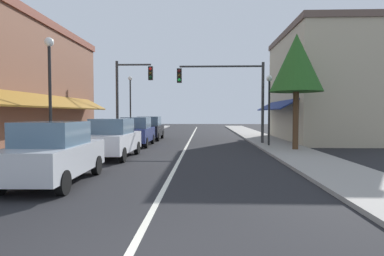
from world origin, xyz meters
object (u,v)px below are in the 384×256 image
(parked_car_nearest_left, at_px, (54,153))
(parked_car_second_left, at_px, (113,138))
(parked_car_third_left, at_px, (137,132))
(traffic_signal_left_corner, at_px, (129,90))
(traffic_signal_mast_arm, at_px, (231,88))
(parked_car_far_left, at_px, (150,128))
(tree_right_near, at_px, (296,64))
(street_lamp_left_near, at_px, (50,80))
(street_lamp_left_far, at_px, (130,97))
(street_lamp_right_mid, at_px, (269,98))

(parked_car_nearest_left, relative_size, parked_car_second_left, 1.01)
(parked_car_nearest_left, bearing_deg, parked_car_third_left, 87.93)
(traffic_signal_left_corner, bearing_deg, traffic_signal_mast_arm, -7.09)
(parked_car_nearest_left, relative_size, parked_car_far_left, 1.01)
(tree_right_near, bearing_deg, parked_car_second_left, -162.42)
(traffic_signal_mast_arm, xyz_separation_m, street_lamp_left_near, (-7.77, -8.36, -0.31))
(tree_right_near, bearing_deg, traffic_signal_mast_arm, 130.00)
(traffic_signal_left_corner, relative_size, street_lamp_left_far, 1.08)
(traffic_signal_left_corner, bearing_deg, parked_car_nearest_left, -86.49)
(parked_car_nearest_left, distance_m, street_lamp_left_far, 18.46)
(parked_car_second_left, bearing_deg, street_lamp_right_mid, 32.77)
(parked_car_second_left, bearing_deg, tree_right_near, 18.30)
(parked_car_far_left, relative_size, tree_right_near, 0.67)
(parked_car_nearest_left, height_order, traffic_signal_left_corner, traffic_signal_left_corner)
(parked_car_far_left, relative_size, street_lamp_left_far, 0.80)
(traffic_signal_mast_arm, xyz_separation_m, traffic_signal_left_corner, (-6.78, 0.84, -0.04))
(traffic_signal_left_corner, xyz_separation_m, street_lamp_left_near, (-0.99, -9.20, -0.27))
(parked_car_second_left, relative_size, tree_right_near, 0.67)
(street_lamp_right_mid, bearing_deg, tree_right_near, -65.79)
(parked_car_third_left, height_order, parked_car_far_left, same)
(parked_car_second_left, bearing_deg, street_lamp_left_near, -135.38)
(street_lamp_right_mid, xyz_separation_m, street_lamp_left_far, (-10.02, 7.79, 0.51))
(parked_car_third_left, bearing_deg, street_lamp_right_mid, -4.20)
(street_lamp_left_far, bearing_deg, parked_car_second_left, -80.73)
(parked_car_nearest_left, height_order, street_lamp_left_far, street_lamp_left_far)
(parked_car_nearest_left, distance_m, parked_car_third_left, 10.85)
(street_lamp_left_far, distance_m, tree_right_near, 14.86)
(parked_car_far_left, distance_m, street_lamp_right_mid, 9.72)
(parked_car_third_left, xyz_separation_m, street_lamp_right_mid, (7.99, -0.46, 2.03))
(parked_car_third_left, xyz_separation_m, street_lamp_left_far, (-2.03, 7.33, 2.54))
(traffic_signal_mast_arm, height_order, street_lamp_left_near, traffic_signal_mast_arm)
(parked_car_nearest_left, xyz_separation_m, tree_right_near, (9.07, 8.24, 3.72))
(parked_car_second_left, xyz_separation_m, traffic_signal_left_corner, (-0.95, 7.33, 2.72))
(parked_car_nearest_left, distance_m, parked_car_second_left, 5.42)
(parked_car_third_left, distance_m, street_lamp_left_far, 8.02)
(street_lamp_left_far, xyz_separation_m, tree_right_near, (10.99, -9.94, 1.18))
(traffic_signal_mast_arm, bearing_deg, parked_car_third_left, -169.82)
(parked_car_nearest_left, bearing_deg, parked_car_second_left, 86.74)
(parked_car_nearest_left, xyz_separation_m, traffic_signal_left_corner, (-0.78, 12.75, 2.72))
(parked_car_nearest_left, distance_m, traffic_signal_mast_arm, 13.61)
(parked_car_second_left, distance_m, street_lamp_left_far, 13.18)
(parked_car_far_left, distance_m, traffic_signal_mast_arm, 7.44)
(parked_car_nearest_left, relative_size, parked_car_third_left, 1.00)
(parked_car_far_left, relative_size, street_lamp_right_mid, 0.97)
(parked_car_third_left, bearing_deg, street_lamp_left_far, 104.56)
(tree_right_near, bearing_deg, street_lamp_left_near, -156.61)
(traffic_signal_mast_arm, bearing_deg, traffic_signal_left_corner, 172.91)
(parked_car_third_left, height_order, street_lamp_left_far, street_lamp_left_far)
(street_lamp_left_near, bearing_deg, traffic_signal_left_corner, 83.86)
(parked_car_nearest_left, distance_m, tree_right_near, 12.81)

